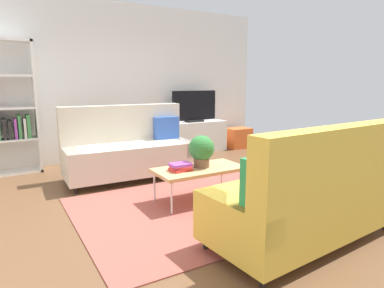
% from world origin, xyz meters
% --- Properties ---
extents(ground_plane, '(7.68, 7.68, 0.00)m').
position_xyz_m(ground_plane, '(0.00, 0.00, 0.00)').
color(ground_plane, brown).
extents(wall_far, '(6.40, 0.12, 2.90)m').
position_xyz_m(wall_far, '(0.00, 2.80, 1.45)').
color(wall_far, white).
rests_on(wall_far, ground_plane).
extents(area_rug, '(2.90, 2.20, 0.01)m').
position_xyz_m(area_rug, '(0.11, -0.32, 0.01)').
color(area_rug, '#9E4C42').
rests_on(area_rug, ground_plane).
extents(couch_beige, '(1.92, 0.89, 1.10)m').
position_xyz_m(couch_beige, '(-0.22, 1.30, 0.44)').
color(couch_beige, beige).
rests_on(couch_beige, ground_plane).
extents(couch_green, '(1.95, 0.97, 1.10)m').
position_xyz_m(couch_green, '(0.45, -1.54, 0.45)').
color(couch_green, gold).
rests_on(couch_green, ground_plane).
extents(coffee_table, '(1.10, 0.56, 0.42)m').
position_xyz_m(coffee_table, '(0.16, -0.12, 0.39)').
color(coffee_table, tan).
rests_on(coffee_table, ground_plane).
extents(tv_console, '(1.40, 0.44, 0.64)m').
position_xyz_m(tv_console, '(1.61, 2.46, 0.32)').
color(tv_console, silver).
rests_on(tv_console, ground_plane).
extents(tv, '(1.00, 0.20, 0.64)m').
position_xyz_m(tv, '(1.61, 2.44, 0.95)').
color(tv, black).
rests_on(tv, tv_console).
extents(storage_trunk, '(0.52, 0.40, 0.44)m').
position_xyz_m(storage_trunk, '(2.71, 2.36, 0.22)').
color(storage_trunk, orange).
rests_on(storage_trunk, ground_plane).
extents(potted_plant, '(0.31, 0.31, 0.39)m').
position_xyz_m(potted_plant, '(0.21, -0.09, 0.63)').
color(potted_plant, brown).
rests_on(potted_plant, coffee_table).
extents(table_book_0, '(0.26, 0.21, 0.03)m').
position_xyz_m(table_book_0, '(-0.10, -0.12, 0.44)').
color(table_book_0, red).
rests_on(table_book_0, coffee_table).
extents(table_book_1, '(0.27, 0.23, 0.02)m').
position_xyz_m(table_book_1, '(-0.10, -0.12, 0.46)').
color(table_book_1, red).
rests_on(table_book_1, table_book_0).
extents(table_book_2, '(0.24, 0.18, 0.03)m').
position_xyz_m(table_book_2, '(-0.10, -0.12, 0.49)').
color(table_book_2, purple).
rests_on(table_book_2, table_book_1).
extents(vase_0, '(0.11, 0.11, 0.14)m').
position_xyz_m(vase_0, '(1.03, 2.51, 0.71)').
color(vase_0, '#B24C4C').
rests_on(vase_0, tv_console).
extents(bottle_0, '(0.05, 0.05, 0.16)m').
position_xyz_m(bottle_0, '(1.20, 2.42, 0.72)').
color(bottle_0, '#3359B2').
rests_on(bottle_0, tv_console).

